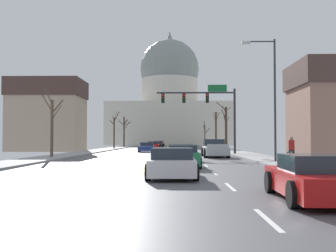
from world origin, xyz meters
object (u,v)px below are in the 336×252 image
(bicycle_parked, at_px, (291,157))
(pickup_truck_near_00, at_px, (215,149))
(sedan_oncoming_01, at_px, (153,145))
(signal_gantry, at_px, (207,104))
(sedan_oncoming_02, at_px, (158,144))
(sedan_near_03, at_px, (172,163))
(sedan_near_04, at_px, (315,179))
(sedan_near_02, at_px, (182,157))
(street_lamp_right, at_px, (271,89))
(sedan_near_01, at_px, (180,153))
(sedan_oncoming_03, at_px, (160,144))
(sedan_oncoming_00, at_px, (147,147))
(pedestrian_00, at_px, (292,148))

(bicycle_parked, bearing_deg, pickup_truck_near_00, 106.74)
(sedan_oncoming_01, height_order, bicycle_parked, sedan_oncoming_01)
(signal_gantry, height_order, sedan_oncoming_02, signal_gantry)
(sedan_near_03, bearing_deg, sedan_near_04, -57.22)
(sedan_near_02, bearing_deg, street_lamp_right, 30.77)
(sedan_oncoming_01, xyz_separation_m, sedan_oncoming_02, (0.18, 13.56, 0.00))
(sedan_near_01, relative_size, sedan_near_03, 1.03)
(sedan_oncoming_02, distance_m, sedan_oncoming_03, 10.57)
(signal_gantry, distance_m, street_lamp_right, 13.75)
(sedan_near_01, height_order, sedan_oncoming_00, sedan_near_01)
(pickup_truck_near_00, height_order, pedestrian_00, pedestrian_00)
(sedan_near_02, bearing_deg, pickup_truck_near_00, 76.22)
(sedan_oncoming_00, distance_m, sedan_oncoming_02, 26.65)
(pickup_truck_near_00, height_order, sedan_near_04, pickup_truck_near_00)
(sedan_oncoming_00, bearing_deg, sedan_oncoming_03, 89.93)
(street_lamp_right, height_order, sedan_near_02, street_lamp_right)
(sedan_near_04, relative_size, pedestrian_00, 2.68)
(sedan_near_01, distance_m, sedan_oncoming_02, 46.44)
(sedan_oncoming_00, height_order, sedan_oncoming_03, sedan_oncoming_03)
(street_lamp_right, distance_m, sedan_oncoming_00, 25.10)
(street_lamp_right, distance_m, sedan_near_02, 8.06)
(signal_gantry, distance_m, pedestrian_00, 16.80)
(sedan_near_04, distance_m, sedan_oncoming_03, 75.52)
(sedan_oncoming_01, relative_size, sedan_oncoming_02, 0.97)
(signal_gantry, distance_m, sedan_oncoming_02, 36.80)
(signal_gantry, height_order, bicycle_parked, signal_gantry)
(pickup_truck_near_00, bearing_deg, sedan_oncoming_03, 97.84)
(street_lamp_right, relative_size, sedan_near_04, 1.86)
(bicycle_parked, bearing_deg, sedan_near_02, -168.72)
(sedan_near_02, height_order, sedan_oncoming_00, sedan_near_02)
(sedan_near_03, relative_size, sedan_oncoming_00, 0.99)
(sedan_near_03, xyz_separation_m, sedan_near_04, (3.75, -5.82, -0.03))
(bicycle_parked, bearing_deg, pedestrian_00, -99.90)
(sedan_near_02, bearing_deg, sedan_oncoming_00, 98.56)
(pickup_truck_near_00, bearing_deg, pedestrian_00, -73.87)
(signal_gantry, bearing_deg, sedan_near_04, -88.97)
(sedan_near_04, xyz_separation_m, sedan_oncoming_01, (-7.11, 51.06, 0.02))
(street_lamp_right, bearing_deg, sedan_near_03, -123.92)
(pickup_truck_near_00, xyz_separation_m, sedan_near_04, (0.16, -24.41, -0.15))
(sedan_oncoming_00, relative_size, sedan_oncoming_03, 1.02)
(signal_gantry, bearing_deg, sedan_oncoming_00, 125.68)
(pickup_truck_near_00, relative_size, sedan_oncoming_02, 1.28)
(sedan_oncoming_02, relative_size, pedestrian_00, 2.74)
(sedan_near_01, height_order, sedan_oncoming_01, sedan_oncoming_01)
(street_lamp_right, height_order, sedan_near_03, street_lamp_right)
(street_lamp_right, xyz_separation_m, sedan_oncoming_03, (-9.76, 59.91, -4.29))
(signal_gantry, xyz_separation_m, sedan_oncoming_00, (-6.68, 9.31, -4.56))
(sedan_near_01, height_order, pedestrian_00, pedestrian_00)
(pickup_truck_near_00, height_order, sedan_oncoming_03, pickup_truck_near_00)
(sedan_near_01, distance_m, sedan_oncoming_01, 32.96)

